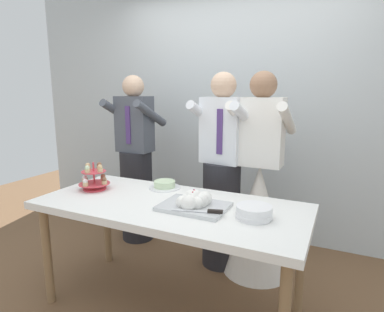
{
  "coord_description": "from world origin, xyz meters",
  "views": [
    {
      "loc": [
        1.01,
        -1.78,
        1.5
      ],
      "look_at": [
        0.09,
        0.15,
        1.07
      ],
      "focal_mm": 30.16,
      "sensor_mm": 36.0,
      "label": 1
    }
  ],
  "objects": [
    {
      "name": "dessert_table",
      "position": [
        0.0,
        0.0,
        0.7
      ],
      "size": [
        1.8,
        0.8,
        0.78
      ],
      "color": "white",
      "rests_on": "ground_plane"
    },
    {
      "name": "cupcake_stand",
      "position": [
        -0.66,
        0.02,
        0.86
      ],
      "size": [
        0.23,
        0.23,
        0.21
      ],
      "color": "#D83F4C",
      "rests_on": "dessert_table"
    },
    {
      "name": "plate_stack",
      "position": [
        0.57,
        -0.02,
        0.81
      ],
      "size": [
        0.22,
        0.21,
        0.08
      ],
      "color": "white",
      "rests_on": "dessert_table"
    },
    {
      "name": "person_groom",
      "position": [
        0.11,
        0.71,
        0.75
      ],
      "size": [
        0.51,
        0.54,
        1.66
      ],
      "color": "#232328",
      "rests_on": "ground_plane"
    },
    {
      "name": "person_bride",
      "position": [
        0.42,
        0.73,
        0.58
      ],
      "size": [
        0.56,
        0.56,
        1.66
      ],
      "color": "white",
      "rests_on": "ground_plane"
    },
    {
      "name": "ground_plane",
      "position": [
        0.0,
        0.0,
        0.0
      ],
      "size": [
        8.0,
        8.0,
        0.0
      ],
      "primitive_type": "plane",
      "color": "brown"
    },
    {
      "name": "round_cake",
      "position": [
        -0.2,
        0.28,
        0.8
      ],
      "size": [
        0.24,
        0.24,
        0.06
      ],
      "color": "white",
      "rests_on": "dessert_table"
    },
    {
      "name": "person_guest",
      "position": [
        -0.85,
        0.83,
        0.75
      ],
      "size": [
        0.46,
        0.49,
        1.66
      ],
      "color": "#232328",
      "rests_on": "ground_plane"
    },
    {
      "name": "rear_wall",
      "position": [
        0.0,
        1.46,
        1.45
      ],
      "size": [
        5.2,
        0.1,
        2.9
      ],
      "primitive_type": "cube",
      "color": "silver",
      "rests_on": "ground_plane"
    },
    {
      "name": "main_cake_tray",
      "position": [
        0.19,
        -0.02,
        0.82
      ],
      "size": [
        0.43,
        0.31,
        0.13
      ],
      "color": "silver",
      "rests_on": "dessert_table"
    }
  ]
}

